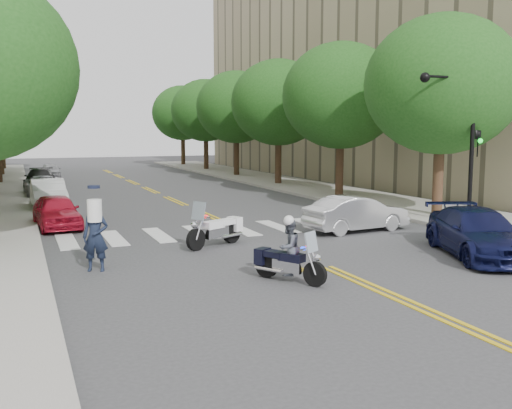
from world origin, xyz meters
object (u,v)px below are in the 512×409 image
convertible (357,213)px  sedan_blue (478,233)px  motorcycle_parked (219,230)px  officer_standing (96,237)px  motorcycle_police (287,252)px

convertible → sedan_blue: sedan_blue is taller
motorcycle_parked → sedan_blue: (6.51, -4.41, 0.17)m
sedan_blue → officer_standing: bearing=-171.9°
motorcycle_police → officer_standing: officer_standing is taller
motorcycle_parked → officer_standing: officer_standing is taller
motorcycle_parked → convertible: 5.58m
motorcycle_police → motorcycle_parked: bearing=-118.6°
motorcycle_police → convertible: 7.66m
officer_standing → sedan_blue: 10.87m
motorcycle_police → officer_standing: 5.08m
officer_standing → convertible: 9.95m
officer_standing → sedan_blue: (10.58, -2.50, -0.22)m
motorcycle_parked → officer_standing: (-4.07, -1.91, 0.39)m
motorcycle_police → sedan_blue: (6.40, 0.39, -0.04)m
convertible → sedan_blue: bearing=-174.9°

